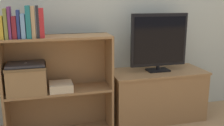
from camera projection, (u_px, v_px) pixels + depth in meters
wall_back at (104, 0)px, 2.58m from camera, size 10.00×0.05×2.40m
tv_stand at (157, 94)px, 2.69m from camera, size 0.95×0.44×0.51m
tv at (159, 41)px, 2.56m from camera, size 0.58×0.14×0.57m
bookshelf_lower_tier at (60, 103)px, 2.44m from camera, size 0.94×0.29×0.42m
bookshelf_upper_tier at (57, 55)px, 2.33m from camera, size 0.94×0.29×0.48m
book_mustard at (2, 27)px, 2.07m from camera, size 0.03×0.14×0.18m
book_olive at (6, 24)px, 2.07m from camera, size 0.03×0.15×0.24m
book_plum at (10, 23)px, 2.07m from camera, size 0.02×0.14×0.25m
book_maroon at (15, 27)px, 2.09m from camera, size 0.03×0.12×0.17m
book_navy at (19, 24)px, 2.09m from camera, size 0.02×0.12×0.22m
book_skyblue at (23, 26)px, 2.11m from camera, size 0.03×0.13×0.19m
book_teal at (28, 22)px, 2.11m from camera, size 0.04×0.14×0.26m
book_tan at (33, 22)px, 2.12m from camera, size 0.03×0.13×0.25m
book_charcoal at (37, 22)px, 2.13m from camera, size 0.02×0.12×0.26m
book_crimson at (42, 23)px, 2.14m from camera, size 0.04×0.12×0.24m
storage_basket_left at (27, 78)px, 2.24m from camera, size 0.33×0.26×0.24m
laptop at (26, 64)px, 2.21m from camera, size 0.31×0.23×0.02m
magazine_stack at (61, 87)px, 2.31m from camera, size 0.20×0.20×0.07m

